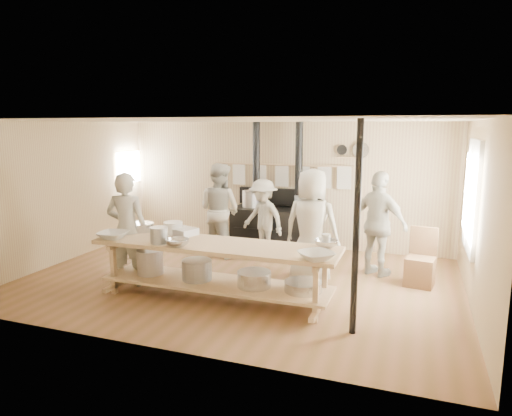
# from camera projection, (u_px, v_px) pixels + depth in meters

# --- Properties ---
(ground) EXTENTS (7.00, 7.00, 0.00)m
(ground) POSITION_uv_depth(u_px,v_px,m) (239.00, 280.00, 7.55)
(ground) COLOR brown
(ground) RESTS_ON ground
(room_shell) EXTENTS (7.00, 7.00, 7.00)m
(room_shell) POSITION_uv_depth(u_px,v_px,m) (238.00, 183.00, 7.26)
(room_shell) COLOR tan
(room_shell) RESTS_ON ground
(window_right) EXTENTS (0.09, 1.50, 1.65)m
(window_right) POSITION_uv_depth(u_px,v_px,m) (472.00, 196.00, 6.69)
(window_right) COLOR beige
(window_right) RESTS_ON ground
(left_opening) EXTENTS (0.00, 0.90, 0.90)m
(left_opening) POSITION_uv_depth(u_px,v_px,m) (129.00, 167.00, 10.26)
(left_opening) COLOR white
(left_opening) RESTS_ON ground
(stove) EXTENTS (1.90, 0.75, 2.60)m
(stove) POSITION_uv_depth(u_px,v_px,m) (276.00, 224.00, 9.42)
(stove) COLOR black
(stove) RESTS_ON ground
(towel_rail) EXTENTS (3.00, 0.04, 0.47)m
(towel_rail) POSITION_uv_depth(u_px,v_px,m) (281.00, 173.00, 9.50)
(towel_rail) COLOR tan
(towel_rail) RESTS_ON ground
(back_wall_shelf) EXTENTS (0.63, 0.14, 0.32)m
(back_wall_shelf) POSITION_uv_depth(u_px,v_px,m) (353.00, 152.00, 8.97)
(back_wall_shelf) COLOR tan
(back_wall_shelf) RESTS_ON ground
(prep_table) EXTENTS (3.60, 0.90, 0.85)m
(prep_table) POSITION_uv_depth(u_px,v_px,m) (215.00, 265.00, 6.62)
(prep_table) COLOR tan
(prep_table) RESTS_ON ground
(support_post) EXTENTS (0.08, 0.08, 2.60)m
(support_post) POSITION_uv_depth(u_px,v_px,m) (356.00, 230.00, 5.39)
(support_post) COLOR black
(support_post) RESTS_ON ground
(cook_far_left) EXTENTS (0.74, 0.56, 1.81)m
(cook_far_left) POSITION_uv_depth(u_px,v_px,m) (127.00, 229.00, 7.20)
(cook_far_left) COLOR #BBB9A6
(cook_far_left) RESTS_ON ground
(cook_left) EXTENTS (1.03, 0.89, 1.82)m
(cook_left) POSITION_uv_depth(u_px,v_px,m) (220.00, 210.00, 8.84)
(cook_left) COLOR #BBB9A6
(cook_left) RESTS_ON ground
(cook_center) EXTENTS (0.96, 0.68, 1.86)m
(cook_center) POSITION_uv_depth(u_px,v_px,m) (311.00, 226.00, 7.30)
(cook_center) COLOR #BBB9A6
(cook_center) RESTS_ON ground
(cook_right) EXTENTS (1.13, 0.88, 1.79)m
(cook_right) POSITION_uv_depth(u_px,v_px,m) (379.00, 224.00, 7.65)
(cook_right) COLOR #BBB9A6
(cook_right) RESTS_ON ground
(cook_by_window) EXTENTS (1.12, 0.91, 1.51)m
(cook_by_window) POSITION_uv_depth(u_px,v_px,m) (263.00, 218.00, 8.88)
(cook_by_window) COLOR #BBB9A6
(cook_by_window) RESTS_ON ground
(chair) EXTENTS (0.49, 0.49, 0.92)m
(chair) POSITION_uv_depth(u_px,v_px,m) (420.00, 269.00, 7.27)
(chair) COLOR brown
(chair) RESTS_ON ground
(bowl_white_a) EXTENTS (0.48, 0.48, 0.11)m
(bowl_white_a) POSITION_uv_depth(u_px,v_px,m) (113.00, 235.00, 6.82)
(bowl_white_a) COLOR white
(bowl_white_a) RESTS_ON prep_table
(bowl_steel_a) EXTENTS (0.45, 0.45, 0.10)m
(bowl_steel_a) POSITION_uv_depth(u_px,v_px,m) (177.00, 243.00, 6.39)
(bowl_steel_a) COLOR silver
(bowl_steel_a) RESTS_ON prep_table
(bowl_white_b) EXTENTS (0.61, 0.61, 0.11)m
(bowl_white_b) POSITION_uv_depth(u_px,v_px,m) (316.00, 256.00, 5.74)
(bowl_white_b) COLOR white
(bowl_white_b) RESTS_ON prep_table
(bowl_steel_b) EXTENTS (0.42, 0.42, 0.10)m
(bowl_steel_b) POSITION_uv_depth(u_px,v_px,m) (326.00, 243.00, 6.35)
(bowl_steel_b) COLOR silver
(bowl_steel_b) RESTS_ON prep_table
(roasting_pan) EXTENTS (0.55, 0.46, 0.10)m
(roasting_pan) POSITION_uv_depth(u_px,v_px,m) (182.00, 231.00, 7.10)
(roasting_pan) COLOR #B2B2B7
(roasting_pan) RESTS_ON prep_table
(mixing_bowl_large) EXTENTS (0.44, 0.44, 0.13)m
(mixing_bowl_large) POSITION_uv_depth(u_px,v_px,m) (141.00, 227.00, 7.34)
(mixing_bowl_large) COLOR silver
(mixing_bowl_large) RESTS_ON prep_table
(bucket_galv) EXTENTS (0.27, 0.27, 0.24)m
(bucket_galv) POSITION_uv_depth(u_px,v_px,m) (159.00, 235.00, 6.54)
(bucket_galv) COLOR gray
(bucket_galv) RESTS_ON prep_table
(deep_bowl_enamel) EXTENTS (0.39, 0.39, 0.19)m
(deep_bowl_enamel) POSITION_uv_depth(u_px,v_px,m) (173.00, 228.00, 7.14)
(deep_bowl_enamel) COLOR white
(deep_bowl_enamel) RESTS_ON prep_table
(pitcher) EXTENTS (0.16, 0.16, 0.19)m
(pitcher) POSITION_uv_depth(u_px,v_px,m) (326.00, 241.00, 6.32)
(pitcher) COLOR white
(pitcher) RESTS_ON prep_table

